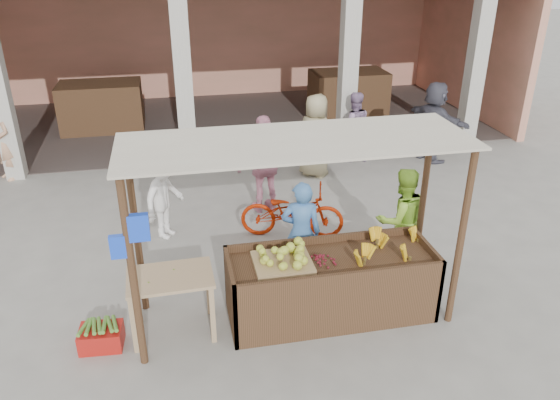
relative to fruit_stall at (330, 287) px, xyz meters
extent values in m
plane|color=gray|center=(-0.50, 0.00, -0.40)|extent=(60.00, 60.00, 0.00)
cube|color=#E89179|center=(-0.50, 11.40, 1.60)|extent=(14.00, 0.20, 4.00)
cube|color=#E89179|center=(6.40, 8.50, 1.60)|extent=(0.20, 6.00, 4.00)
cube|color=beige|center=(-1.50, 5.65, 1.60)|extent=(0.35, 0.35, 4.00)
cube|color=beige|center=(2.00, 5.65, 1.60)|extent=(0.35, 0.35, 4.00)
cube|color=beige|center=(5.00, 5.65, 1.60)|extent=(0.35, 0.35, 4.00)
cube|color=#513220|center=(-3.50, 8.50, 0.20)|extent=(2.00, 1.20, 1.20)
cube|color=#513220|center=(3.00, 8.50, 0.20)|extent=(2.00, 1.20, 1.20)
cube|color=#513220|center=(0.00, 0.00, 0.00)|extent=(2.60, 0.95, 0.80)
cylinder|color=#513220|center=(-2.35, -0.45, 0.78)|extent=(0.09, 0.09, 2.35)
cylinder|color=#513220|center=(1.45, -0.45, 0.78)|extent=(0.09, 0.09, 2.35)
cylinder|color=#513220|center=(-2.35, 0.60, 0.78)|extent=(0.09, 0.09, 2.35)
cylinder|color=#513220|center=(1.45, 0.60, 0.78)|extent=(0.09, 0.09, 2.35)
cube|color=beige|center=(-0.45, 0.08, 1.97)|extent=(4.00, 1.35, 0.03)
cube|color=blue|center=(-2.23, -0.45, 1.35)|extent=(0.22, 0.08, 0.30)
cube|color=blue|center=(-2.45, -0.45, 1.15)|extent=(0.18, 0.07, 0.26)
cube|color=tan|center=(-0.62, 0.03, 0.43)|extent=(0.71, 0.62, 0.06)
ellipsoid|color=yellow|center=(-0.62, 0.03, 0.53)|extent=(0.61, 0.53, 0.13)
ellipsoid|color=maroon|center=(-0.17, -0.05, 0.47)|extent=(0.43, 0.35, 0.14)
cube|color=tan|center=(-1.98, 0.03, 0.40)|extent=(1.03, 0.70, 0.04)
cube|color=tan|center=(-2.44, -0.25, -0.01)|extent=(0.06, 0.06, 0.78)
cube|color=tan|center=(-1.53, -0.25, -0.01)|extent=(0.06, 0.06, 0.78)
cube|color=tan|center=(-2.44, 0.32, -0.01)|extent=(0.06, 0.06, 0.78)
cube|color=tan|center=(-1.53, 0.32, -0.01)|extent=(0.06, 0.06, 0.78)
cube|color=#AE1812|center=(-2.85, -0.07, -0.27)|extent=(0.52, 0.39, 0.26)
ellipsoid|color=maroon|center=(2.34, 5.27, -0.09)|extent=(0.45, 0.45, 0.61)
ellipsoid|color=maroon|center=(2.69, 5.32, -0.09)|extent=(0.45, 0.45, 0.61)
imported|color=#467DC2|center=(-0.19, 0.84, 0.41)|extent=(0.68, 0.55, 1.62)
imported|color=#97CC37|center=(1.29, 0.88, 0.43)|extent=(0.82, 0.51, 1.65)
imported|color=#9F2004|center=(-0.02, 2.11, 0.06)|extent=(1.05, 1.85, 0.91)
imported|color=white|center=(-2.02, 2.52, 0.37)|extent=(0.96, 1.10, 1.54)
imported|color=pink|center=(-0.27, 3.14, 0.53)|extent=(1.21, 0.83, 1.87)
imported|color=tan|center=(1.00, 4.51, 0.54)|extent=(1.06, 1.06, 1.88)
imported|color=#4B4A57|center=(3.71, 4.84, 0.52)|extent=(1.23, 1.83, 1.84)
imported|color=tan|center=(-5.14, 5.60, 0.43)|extent=(0.75, 0.77, 1.65)
imported|color=#987AA2|center=(2.04, 5.20, 0.43)|extent=(0.84, 0.53, 1.66)
camera|label=1|loc=(-1.80, -5.55, 4.01)|focal=35.00mm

